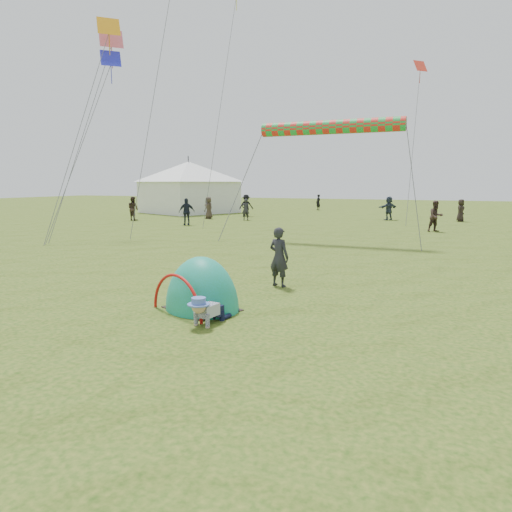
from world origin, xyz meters
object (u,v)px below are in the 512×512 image
at_px(popup_tent, 202,309).
at_px(standing_adult, 279,257).
at_px(crawling_toddler, 206,310).
at_px(event_marquee, 189,185).

xyz_separation_m(popup_tent, standing_adult, (0.79, 2.77, 0.80)).
distance_m(crawling_toddler, standing_adult, 3.76).
xyz_separation_m(popup_tent, event_marquee, (-17.38, 28.09, 2.50)).
relative_size(crawling_toddler, event_marquee, 0.11).
bearing_deg(crawling_toddler, event_marquee, 131.45).
bearing_deg(crawling_toddler, standing_adult, 97.33).
height_order(standing_adult, event_marquee, event_marquee).
distance_m(standing_adult, event_marquee, 31.22).
relative_size(standing_adult, event_marquee, 0.22).
height_order(popup_tent, event_marquee, event_marquee).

